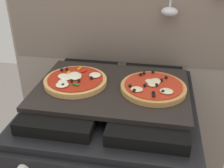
% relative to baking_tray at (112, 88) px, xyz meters
% --- Properties ---
extents(kitchen_backsplash, '(1.10, 0.09, 1.55)m').
position_rel_baking_tray_xyz_m(kitchen_backsplash, '(0.00, 0.33, -0.12)').
color(kitchen_backsplash, gray).
rests_on(kitchen_backsplash, ground_plane).
extents(baking_tray, '(0.54, 0.38, 0.02)m').
position_rel_baking_tray_xyz_m(baking_tray, '(0.00, 0.00, 0.00)').
color(baking_tray, black).
rests_on(baking_tray, stove).
extents(pizza_left, '(0.23, 0.23, 0.03)m').
position_rel_baking_tray_xyz_m(pizza_left, '(-0.14, -0.01, 0.02)').
color(pizza_left, tan).
rests_on(pizza_left, baking_tray).
extents(pizza_right, '(0.23, 0.23, 0.03)m').
position_rel_baking_tray_xyz_m(pizza_right, '(0.15, 0.00, 0.02)').
color(pizza_right, '#C18947').
rests_on(pizza_right, baking_tray).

